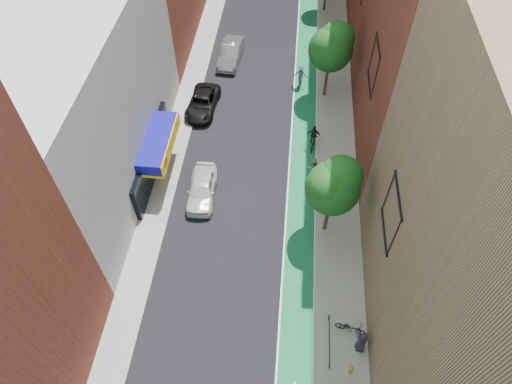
% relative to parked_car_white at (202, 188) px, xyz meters
% --- Properties ---
extents(ground, '(160.00, 160.00, 0.00)m').
position_rel_parked_car_white_xyz_m(ground, '(3.00, -12.17, -0.77)').
color(ground, black).
rests_on(ground, ground).
extents(bike_lane, '(2.00, 68.00, 0.01)m').
position_rel_parked_car_white_xyz_m(bike_lane, '(7.00, 13.83, -0.77)').
color(bike_lane, '#116535').
rests_on(bike_lane, ground).
extents(sidewalk_left, '(2.00, 68.00, 0.15)m').
position_rel_parked_car_white_xyz_m(sidewalk_left, '(-3.00, 13.83, -0.70)').
color(sidewalk_left, gray).
rests_on(sidewalk_left, ground).
extents(sidewalk_right, '(3.00, 68.00, 0.15)m').
position_rel_parked_car_white_xyz_m(sidewalk_right, '(9.50, 13.83, -0.70)').
color(sidewalk_right, gray).
rests_on(sidewalk_right, ground).
extents(building_left_white, '(8.00, 20.00, 12.00)m').
position_rel_parked_car_white_xyz_m(building_left_white, '(-8.00, 1.83, 5.23)').
color(building_left_white, silver).
rests_on(building_left_white, ground).
extents(building_right_near_tan, '(8.00, 20.00, 18.00)m').
position_rel_parked_car_white_xyz_m(building_right_near_tan, '(15.00, -10.17, 8.23)').
color(building_right_near_tan, '#8C6B4C').
rests_on(building_right_near_tan, ground).
extents(tree_near, '(3.40, 3.36, 6.42)m').
position_rel_parked_car_white_xyz_m(tree_near, '(8.65, -2.15, 3.88)').
color(tree_near, '#332619').
rests_on(tree_near, ground).
extents(tree_mid, '(3.55, 3.53, 6.74)m').
position_rel_parked_car_white_xyz_m(tree_mid, '(8.65, 11.85, 4.11)').
color(tree_mid, '#332619').
rests_on(tree_mid, ground).
extents(parked_car_white, '(1.99, 4.61, 1.55)m').
position_rel_parked_car_white_xyz_m(parked_car_white, '(0.00, 0.00, 0.00)').
color(parked_car_white, silver).
rests_on(parked_car_white, ground).
extents(parked_car_black, '(2.59, 5.00, 1.35)m').
position_rel_parked_car_white_xyz_m(parked_car_black, '(-1.50, 9.17, -0.10)').
color(parked_car_black, black).
rests_on(parked_car_black, ground).
extents(parked_car_silver, '(2.06, 5.03, 1.62)m').
position_rel_parked_car_white_xyz_m(parked_car_silver, '(-0.03, 16.22, 0.04)').
color(parked_car_silver, gray).
rests_on(parked_car_silver, ground).
extents(cyclist_lane_near, '(0.88, 1.70, 1.97)m').
position_rel_parked_car_white_xyz_m(cyclist_lane_near, '(7.70, 2.30, 0.06)').
color(cyclist_lane_near, black).
rests_on(cyclist_lane_near, ground).
extents(cyclist_lane_mid, '(1.10, 1.70, 2.11)m').
position_rel_parked_car_white_xyz_m(cyclist_lane_mid, '(7.70, 5.54, 0.06)').
color(cyclist_lane_mid, black).
rests_on(cyclist_lane_mid, ground).
extents(cyclist_lane_far, '(1.25, 1.55, 2.14)m').
position_rel_parked_car_white_xyz_m(cyclist_lane_far, '(6.49, 13.00, 0.24)').
color(cyclist_lane_far, black).
rests_on(cyclist_lane_far, ground).
extents(parked_bike_far, '(1.85, 1.00, 0.92)m').
position_rel_parked_car_white_xyz_m(parked_bike_far, '(10.01, -9.16, -0.16)').
color(parked_bike_far, black).
rests_on(parked_bike_far, sidewalk_right).
extents(pedestrian, '(0.63, 0.91, 1.77)m').
position_rel_parked_car_white_xyz_m(pedestrian, '(10.50, -10.07, 0.26)').
color(pedestrian, black).
rests_on(pedestrian, sidewalk_right).
extents(fire_hydrant, '(0.23, 0.23, 0.66)m').
position_rel_parked_car_white_xyz_m(fire_hydrant, '(9.93, -11.44, -0.27)').
color(fire_hydrant, gold).
rests_on(fire_hydrant, sidewalk_right).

